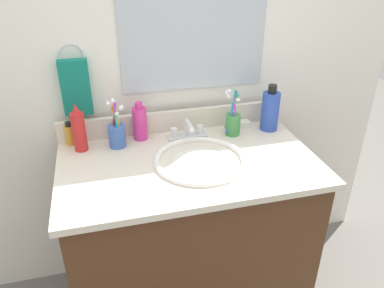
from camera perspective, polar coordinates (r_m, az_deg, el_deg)
name	(u,v)px	position (r m, az deg, el deg)	size (l,w,h in m)	color
vanity_cabinet	(189,240)	(1.64, -0.42, -14.23)	(0.92, 0.51, 0.72)	#4C2D19
countertop	(189,164)	(1.42, -0.47, -3.00)	(0.96, 0.56, 0.03)	beige
backsplash	(174,121)	(1.62, -2.79, 3.53)	(0.96, 0.02, 0.09)	beige
back_wall	(172,144)	(1.74, -3.10, 0.03)	(2.06, 0.04, 1.30)	white
mirror_panel	(194,20)	(1.56, 0.32, 18.22)	(0.60, 0.01, 0.56)	#B2BCC6
towel_ring	(71,56)	(1.53, -17.73, 12.54)	(0.10, 0.10, 0.01)	silver
hand_towel	(76,88)	(1.55, -17.09, 8.11)	(0.11, 0.04, 0.22)	#147260
sink_basin	(200,168)	(1.42, 1.22, -3.65)	(0.35, 0.35, 0.11)	white
faucet	(188,132)	(1.56, -0.68, 1.82)	(0.16, 0.10, 0.08)	silver
bottle_spray_red	(79,130)	(1.51, -16.67, 2.05)	(0.05, 0.05, 0.19)	red
bottle_shampoo_blue	(270,110)	(1.65, 11.69, 4.98)	(0.07, 0.07, 0.20)	#2D4CB2
bottle_soap_pink	(140,123)	(1.55, -7.85, 3.20)	(0.06, 0.06, 0.16)	#D8338C
bottle_oil_amber	(70,134)	(1.58, -17.91, 1.39)	(0.04, 0.04, 0.10)	gold
cup_green	(233,123)	(1.59, 6.15, 3.23)	(0.07, 0.08, 0.20)	#3F8C47
cup_blue_plastic	(117,134)	(1.51, -11.23, 1.48)	(0.07, 0.09, 0.19)	#3F66B7
soap_bar	(242,124)	(1.68, 7.57, 3.04)	(0.06, 0.04, 0.02)	white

